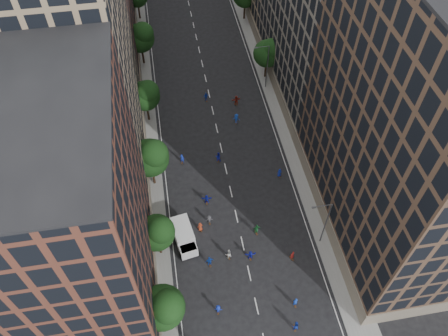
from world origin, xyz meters
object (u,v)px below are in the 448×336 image
at_px(cargo_van, 184,236).
at_px(streetlamp_far, 266,65).
at_px(skater_2, 295,326).
at_px(streetlamp_near, 325,222).
at_px(skater_1, 295,302).

bearing_deg(cargo_van, streetlamp_far, 49.12).
bearing_deg(cargo_van, skater_2, -59.75).
height_order(streetlamp_near, streetlamp_far, same).
distance_m(streetlamp_near, cargo_van, 18.80).
height_order(streetlamp_far, cargo_van, streetlamp_far).
relative_size(streetlamp_far, skater_2, 4.99).
bearing_deg(skater_2, streetlamp_far, -97.84).
distance_m(streetlamp_near, skater_1, 10.81).
bearing_deg(streetlamp_near, cargo_van, 170.41).
height_order(cargo_van, skater_1, cargo_van).
height_order(streetlamp_far, skater_2, streetlamp_far).
distance_m(skater_1, skater_2, 2.96).
distance_m(streetlamp_far, cargo_van, 35.21).
relative_size(streetlamp_far, skater_1, 5.29).
height_order(streetlamp_far, skater_1, streetlamp_far).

